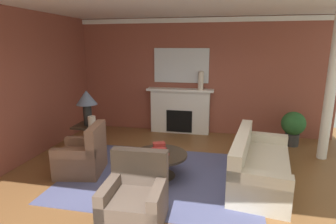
{
  "coord_description": "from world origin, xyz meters",
  "views": [
    {
      "loc": [
        0.79,
        -4.5,
        2.36
      ],
      "look_at": [
        -0.38,
        1.03,
        1.0
      ],
      "focal_mm": 29.62,
      "sensor_mm": 36.0,
      "label": 1
    }
  ],
  "objects_px": {
    "sofa": "(258,166)",
    "side_table": "(89,138)",
    "armchair_facing_fireplace": "(135,202)",
    "vase_on_side_table": "(92,122)",
    "potted_plant": "(293,126)",
    "armchair_near_window": "(83,158)",
    "table_lamp": "(87,101)",
    "fireplace": "(180,112)",
    "coffee_table": "(160,160)",
    "vase_mantel_right": "(201,81)",
    "mantel_mirror": "(181,66)"
  },
  "relations": [
    {
      "from": "sofa",
      "to": "armchair_facing_fireplace",
      "type": "distance_m",
      "value": 2.32
    },
    {
      "from": "fireplace",
      "to": "side_table",
      "type": "height_order",
      "value": "fireplace"
    },
    {
      "from": "sofa",
      "to": "coffee_table",
      "type": "height_order",
      "value": "sofa"
    },
    {
      "from": "fireplace",
      "to": "potted_plant",
      "type": "height_order",
      "value": "fireplace"
    },
    {
      "from": "armchair_near_window",
      "to": "vase_on_side_table",
      "type": "height_order",
      "value": "armchair_near_window"
    },
    {
      "from": "fireplace",
      "to": "side_table",
      "type": "bearing_deg",
      "value": -128.76
    },
    {
      "from": "armchair_facing_fireplace",
      "to": "side_table",
      "type": "xyz_separation_m",
      "value": [
        -1.73,
        2.06,
        0.09
      ]
    },
    {
      "from": "vase_on_side_table",
      "to": "vase_mantel_right",
      "type": "relative_size",
      "value": 0.48
    },
    {
      "from": "sofa",
      "to": "armchair_near_window",
      "type": "bearing_deg",
      "value": -174.79
    },
    {
      "from": "potted_plant",
      "to": "sofa",
      "type": "bearing_deg",
      "value": -115.33
    },
    {
      "from": "table_lamp",
      "to": "potted_plant",
      "type": "bearing_deg",
      "value": 19.59
    },
    {
      "from": "side_table",
      "to": "vase_on_side_table",
      "type": "bearing_deg",
      "value": -38.66
    },
    {
      "from": "mantel_mirror",
      "to": "vase_on_side_table",
      "type": "xyz_separation_m",
      "value": [
        -1.51,
        -2.3,
        -1.02
      ]
    },
    {
      "from": "fireplace",
      "to": "vase_mantel_right",
      "type": "xyz_separation_m",
      "value": [
        0.55,
        -0.05,
        0.89
      ]
    },
    {
      "from": "side_table",
      "to": "potted_plant",
      "type": "relative_size",
      "value": 0.84
    },
    {
      "from": "fireplace",
      "to": "vase_mantel_right",
      "type": "height_order",
      "value": "vase_mantel_right"
    },
    {
      "from": "mantel_mirror",
      "to": "coffee_table",
      "type": "relative_size",
      "value": 1.48
    },
    {
      "from": "potted_plant",
      "to": "side_table",
      "type": "bearing_deg",
      "value": -160.41
    },
    {
      "from": "table_lamp",
      "to": "vase_on_side_table",
      "type": "height_order",
      "value": "table_lamp"
    },
    {
      "from": "sofa",
      "to": "table_lamp",
      "type": "bearing_deg",
      "value": 171.42
    },
    {
      "from": "vase_on_side_table",
      "to": "potted_plant",
      "type": "xyz_separation_m",
      "value": [
        4.33,
        1.71,
        -0.32
      ]
    },
    {
      "from": "sofa",
      "to": "side_table",
      "type": "height_order",
      "value": "sofa"
    },
    {
      "from": "mantel_mirror",
      "to": "vase_mantel_right",
      "type": "height_order",
      "value": "mantel_mirror"
    },
    {
      "from": "sofa",
      "to": "vase_on_side_table",
      "type": "distance_m",
      "value": 3.39
    },
    {
      "from": "vase_on_side_table",
      "to": "vase_mantel_right",
      "type": "height_order",
      "value": "vase_mantel_right"
    },
    {
      "from": "coffee_table",
      "to": "side_table",
      "type": "height_order",
      "value": "side_table"
    },
    {
      "from": "coffee_table",
      "to": "potted_plant",
      "type": "bearing_deg",
      "value": 39.56
    },
    {
      "from": "fireplace",
      "to": "table_lamp",
      "type": "bearing_deg",
      "value": -128.76
    },
    {
      "from": "armchair_facing_fireplace",
      "to": "table_lamp",
      "type": "bearing_deg",
      "value": 130.07
    },
    {
      "from": "vase_on_side_table",
      "to": "potted_plant",
      "type": "distance_m",
      "value": 4.67
    },
    {
      "from": "armchair_near_window",
      "to": "table_lamp",
      "type": "height_order",
      "value": "table_lamp"
    },
    {
      "from": "mantel_mirror",
      "to": "coffee_table",
      "type": "distance_m",
      "value": 3.22
    },
    {
      "from": "fireplace",
      "to": "mantel_mirror",
      "type": "bearing_deg",
      "value": 90.0
    },
    {
      "from": "armchair_near_window",
      "to": "vase_on_side_table",
      "type": "bearing_deg",
      "value": 100.91
    },
    {
      "from": "table_lamp",
      "to": "fireplace",
      "type": "bearing_deg",
      "value": 51.24
    },
    {
      "from": "table_lamp",
      "to": "mantel_mirror",
      "type": "bearing_deg",
      "value": 52.81
    },
    {
      "from": "armchair_facing_fireplace",
      "to": "side_table",
      "type": "relative_size",
      "value": 1.36
    },
    {
      "from": "mantel_mirror",
      "to": "side_table",
      "type": "relative_size",
      "value": 2.12
    },
    {
      "from": "table_lamp",
      "to": "potted_plant",
      "type": "distance_m",
      "value": 4.81
    },
    {
      "from": "mantel_mirror",
      "to": "potted_plant",
      "type": "height_order",
      "value": "mantel_mirror"
    },
    {
      "from": "armchair_near_window",
      "to": "potted_plant",
      "type": "xyz_separation_m",
      "value": [
        4.2,
        2.41,
        0.19
      ]
    },
    {
      "from": "armchair_near_window",
      "to": "table_lamp",
      "type": "bearing_deg",
      "value": 109.2
    },
    {
      "from": "vase_mantel_right",
      "to": "fireplace",
      "type": "bearing_deg",
      "value": 174.85
    },
    {
      "from": "armchair_near_window",
      "to": "vase_mantel_right",
      "type": "bearing_deg",
      "value": 55.8
    },
    {
      "from": "table_lamp",
      "to": "vase_on_side_table",
      "type": "xyz_separation_m",
      "value": [
        0.15,
        -0.12,
        -0.41
      ]
    },
    {
      "from": "fireplace",
      "to": "armchair_facing_fireplace",
      "type": "relative_size",
      "value": 1.89
    },
    {
      "from": "fireplace",
      "to": "potted_plant",
      "type": "relative_size",
      "value": 2.16
    },
    {
      "from": "fireplace",
      "to": "sofa",
      "type": "relative_size",
      "value": 0.81
    },
    {
      "from": "side_table",
      "to": "vase_mantel_right",
      "type": "relative_size",
      "value": 1.48
    },
    {
      "from": "armchair_near_window",
      "to": "coffee_table",
      "type": "bearing_deg",
      "value": 5.79
    }
  ]
}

